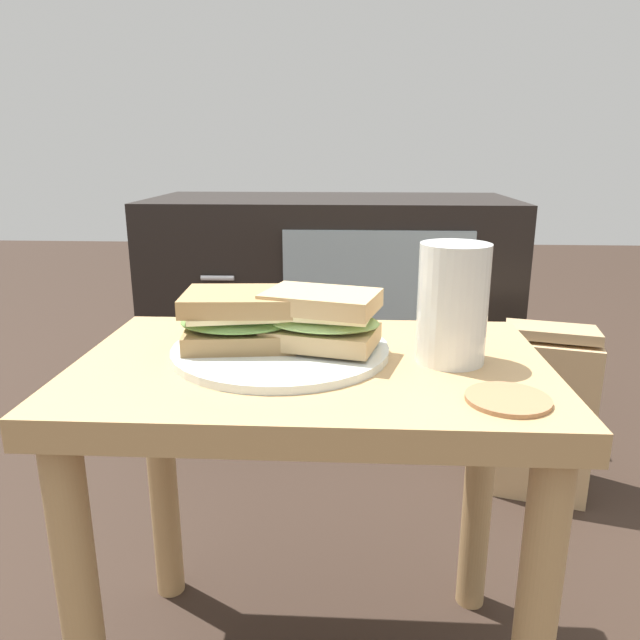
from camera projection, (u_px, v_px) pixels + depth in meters
side_table at (312, 429)px, 0.74m from camera, size 0.56×0.36×0.46m
tv_cabinet at (331, 303)px, 1.67m from camera, size 0.96×0.46×0.58m
plate at (281, 350)px, 0.74m from camera, size 0.27×0.27×0.01m
sandwich_front at (240, 319)px, 0.73m from camera, size 0.16×0.12×0.07m
sandwich_back at (321, 319)px, 0.72m from camera, size 0.16×0.13×0.07m
beer_glass at (452, 305)px, 0.69m from camera, size 0.08×0.08×0.14m
coaster at (508, 399)px, 0.60m from camera, size 0.08×0.08×0.01m
paper_bag at (543, 409)px, 1.26m from camera, size 0.23×0.21×0.36m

